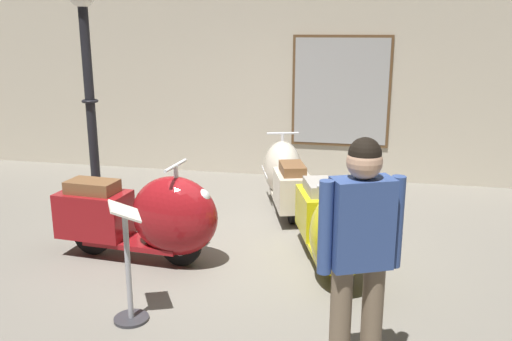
# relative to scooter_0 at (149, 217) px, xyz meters

# --- Properties ---
(ground_plane) EXTENTS (60.00, 60.00, 0.00)m
(ground_plane) POSITION_rel_scooter_0_xyz_m (0.81, 0.13, -0.47)
(ground_plane) COLOR slate
(showroom_back_wall) EXTENTS (18.00, 0.24, 3.97)m
(showroom_back_wall) POSITION_rel_scooter_0_xyz_m (0.81, 3.60, 1.51)
(showroom_back_wall) COLOR #BCB29E
(showroom_back_wall) RESTS_ON ground
(scooter_0) EXTENTS (1.72, 0.61, 1.03)m
(scooter_0) POSITION_rel_scooter_0_xyz_m (0.00, 0.00, 0.00)
(scooter_0) COLOR black
(scooter_0) RESTS_ON ground
(scooter_1) EXTENTS (0.88, 1.61, 0.95)m
(scooter_1) POSITION_rel_scooter_0_xyz_m (1.05, 1.96, -0.04)
(scooter_1) COLOR black
(scooter_1) RESTS_ON ground
(scooter_2) EXTENTS (0.91, 1.65, 0.97)m
(scooter_2) POSITION_rel_scooter_0_xyz_m (1.79, 0.10, -0.03)
(scooter_2) COLOR black
(scooter_2) RESTS_ON ground
(lamppost) EXTENTS (0.29, 0.29, 2.78)m
(lamppost) POSITION_rel_scooter_0_xyz_m (-1.10, 0.99, 1.09)
(lamppost) COLOR black
(lamppost) RESTS_ON ground
(visitor_0) EXTENTS (0.52, 0.37, 1.65)m
(visitor_0) POSITION_rel_scooter_0_xyz_m (2.07, -1.51, 0.48)
(visitor_0) COLOR black
(visitor_0) RESTS_ON ground
(info_stanchion) EXTENTS (0.35, 0.39, 0.98)m
(info_stanchion) POSITION_rel_scooter_0_xyz_m (0.29, -1.12, -0.06)
(info_stanchion) COLOR #333338
(info_stanchion) RESTS_ON ground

